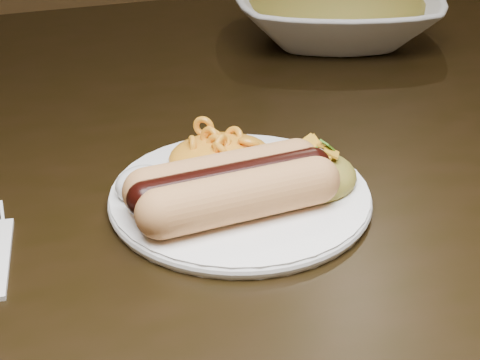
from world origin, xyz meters
name	(u,v)px	position (x,y,z in m)	size (l,w,h in m)	color
table	(156,208)	(0.00, 0.00, 0.66)	(1.60, 0.90, 0.75)	black
plate	(240,196)	(0.04, -0.16, 0.76)	(0.21, 0.21, 0.01)	white
hotdog	(233,185)	(0.02, -0.19, 0.78)	(0.14, 0.08, 0.04)	tan
mac_and_cheese	(221,143)	(0.04, -0.11, 0.78)	(0.09, 0.08, 0.04)	yellow
sour_cream	(144,178)	(-0.04, -0.14, 0.78)	(0.05, 0.05, 0.03)	white
taco_salad	(308,167)	(0.10, -0.17, 0.78)	(0.08, 0.08, 0.04)	#BB6B27
serving_bowl	(335,14)	(0.29, 0.19, 0.78)	(0.27, 0.27, 0.07)	white
bowl_filling	(336,1)	(0.29, 0.19, 0.80)	(0.23, 0.23, 0.06)	#BB6B27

